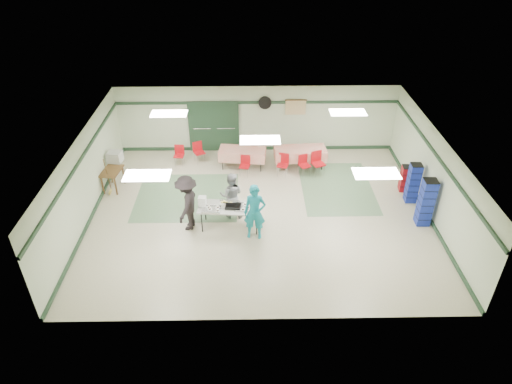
{
  "coord_description": "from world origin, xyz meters",
  "views": [
    {
      "loc": [
        -0.34,
        -12.22,
        8.82
      ],
      "look_at": [
        -0.13,
        -0.3,
        1.02
      ],
      "focal_mm": 32.0,
      "sensor_mm": 36.0,
      "label": 1
    }
  ],
  "objects_px": {
    "chair_d": "(245,163)",
    "crate_stack_red": "(406,179)",
    "chair_b": "(283,162)",
    "chair_a": "(304,163)",
    "broom": "(107,175)",
    "serving_table": "(230,208)",
    "dining_table_b": "(242,154)",
    "crate_stack_blue_a": "(426,202)",
    "chair_loose_a": "(198,150)",
    "printer_table": "(112,173)",
    "chair_c": "(317,161)",
    "chair_loose_b": "(179,153)",
    "crate_stack_blue_b": "(413,183)",
    "dining_table_a": "(300,153)",
    "volunteer_grey": "(231,195)",
    "volunteer_dark": "(187,203)",
    "volunteer_teal": "(255,212)",
    "office_printer": "(115,157)"
  },
  "relations": [
    {
      "from": "volunteer_dark",
      "to": "broom",
      "type": "bearing_deg",
      "value": -113.56
    },
    {
      "from": "chair_b",
      "to": "chair_d",
      "type": "xyz_separation_m",
      "value": [
        -1.42,
        -0.01,
        -0.04
      ]
    },
    {
      "from": "volunteer_dark",
      "to": "chair_c",
      "type": "height_order",
      "value": "volunteer_dark"
    },
    {
      "from": "serving_table",
      "to": "dining_table_a",
      "type": "relative_size",
      "value": 1.02
    },
    {
      "from": "crate_stack_red",
      "to": "chair_b",
      "type": "bearing_deg",
      "value": 164.34
    },
    {
      "from": "printer_table",
      "to": "office_printer",
      "type": "distance_m",
      "value": 0.7
    },
    {
      "from": "volunteer_grey",
      "to": "crate_stack_blue_a",
      "type": "height_order",
      "value": "crate_stack_blue_a"
    },
    {
      "from": "volunteer_grey",
      "to": "dining_table_b",
      "type": "height_order",
      "value": "volunteer_grey"
    },
    {
      "from": "printer_table",
      "to": "crate_stack_blue_b",
      "type": "bearing_deg",
      "value": 2.47
    },
    {
      "from": "volunteer_grey",
      "to": "office_printer",
      "type": "distance_m",
      "value": 4.85
    },
    {
      "from": "dining_table_b",
      "to": "chair_c",
      "type": "relative_size",
      "value": 1.98
    },
    {
      "from": "volunteer_grey",
      "to": "chair_d",
      "type": "xyz_separation_m",
      "value": [
        0.42,
        2.61,
        -0.32
      ]
    },
    {
      "from": "crate_stack_red",
      "to": "chair_loose_a",
      "type": "bearing_deg",
      "value": 163.37
    },
    {
      "from": "chair_b",
      "to": "chair_loose_a",
      "type": "distance_m",
      "value": 3.4
    },
    {
      "from": "chair_b",
      "to": "chair_loose_b",
      "type": "distance_m",
      "value": 4.04
    },
    {
      "from": "chair_d",
      "to": "crate_stack_red",
      "type": "distance_m",
      "value": 5.76
    },
    {
      "from": "chair_d",
      "to": "printer_table",
      "type": "relative_size",
      "value": 0.78
    },
    {
      "from": "chair_c",
      "to": "crate_stack_red",
      "type": "bearing_deg",
      "value": -43.72
    },
    {
      "from": "chair_c",
      "to": "crate_stack_blue_b",
      "type": "height_order",
      "value": "crate_stack_blue_b"
    },
    {
      "from": "chair_b",
      "to": "chair_d",
      "type": "relative_size",
      "value": 1.08
    },
    {
      "from": "chair_a",
      "to": "crate_stack_blue_a",
      "type": "relative_size",
      "value": 0.49
    },
    {
      "from": "volunteer_grey",
      "to": "chair_c",
      "type": "height_order",
      "value": "volunteer_grey"
    },
    {
      "from": "dining_table_b",
      "to": "crate_stack_blue_a",
      "type": "relative_size",
      "value": 1.13
    },
    {
      "from": "crate_stack_red",
      "to": "crate_stack_blue_b",
      "type": "distance_m",
      "value": 0.72
    },
    {
      "from": "chair_loose_a",
      "to": "crate_stack_blue_a",
      "type": "distance_m",
      "value": 8.55
    },
    {
      "from": "chair_loose_b",
      "to": "office_printer",
      "type": "bearing_deg",
      "value": -147.64
    },
    {
      "from": "chair_loose_a",
      "to": "crate_stack_blue_a",
      "type": "bearing_deg",
      "value": -55.94
    },
    {
      "from": "volunteer_grey",
      "to": "chair_b",
      "type": "distance_m",
      "value": 3.21
    },
    {
      "from": "volunteer_grey",
      "to": "dining_table_b",
      "type": "relative_size",
      "value": 0.87
    },
    {
      "from": "chair_a",
      "to": "chair_loose_a",
      "type": "height_order",
      "value": "chair_loose_a"
    },
    {
      "from": "dining_table_a",
      "to": "chair_c",
      "type": "height_order",
      "value": "chair_c"
    },
    {
      "from": "crate_stack_red",
      "to": "broom",
      "type": "distance_m",
      "value": 10.38
    },
    {
      "from": "crate_stack_blue_a",
      "to": "chair_loose_a",
      "type": "bearing_deg",
      "value": 150.75
    },
    {
      "from": "serving_table",
      "to": "chair_loose_b",
      "type": "bearing_deg",
      "value": 122.32
    },
    {
      "from": "broom",
      "to": "serving_table",
      "type": "bearing_deg",
      "value": -20.85
    },
    {
      "from": "crate_stack_blue_b",
      "to": "broom",
      "type": "distance_m",
      "value": 10.4
    },
    {
      "from": "chair_a",
      "to": "chair_b",
      "type": "relative_size",
      "value": 0.94
    },
    {
      "from": "serving_table",
      "to": "chair_b",
      "type": "height_order",
      "value": "chair_b"
    },
    {
      "from": "chair_a",
      "to": "office_printer",
      "type": "distance_m",
      "value": 6.86
    },
    {
      "from": "dining_table_b",
      "to": "printer_table",
      "type": "relative_size",
      "value": 1.82
    },
    {
      "from": "chair_d",
      "to": "crate_stack_blue_b",
      "type": "bearing_deg",
      "value": -5.81
    },
    {
      "from": "volunteer_teal",
      "to": "chair_b",
      "type": "height_order",
      "value": "volunteer_teal"
    },
    {
      "from": "chair_loose_b",
      "to": "crate_stack_red",
      "type": "xyz_separation_m",
      "value": [
        8.17,
        -2.03,
        0.0
      ]
    },
    {
      "from": "chair_c",
      "to": "serving_table",
      "type": "bearing_deg",
      "value": -155.99
    },
    {
      "from": "volunteer_grey",
      "to": "volunteer_dark",
      "type": "height_order",
      "value": "volunteer_dark"
    },
    {
      "from": "chair_loose_b",
      "to": "printer_table",
      "type": "xyz_separation_m",
      "value": [
        -2.13,
        -1.74,
        0.17
      ]
    },
    {
      "from": "dining_table_b",
      "to": "printer_table",
      "type": "xyz_separation_m",
      "value": [
        -4.56,
        -1.47,
        0.08
      ]
    },
    {
      "from": "chair_c",
      "to": "chair_loose_b",
      "type": "relative_size",
      "value": 1.17
    },
    {
      "from": "serving_table",
      "to": "chair_b",
      "type": "relative_size",
      "value": 2.42
    },
    {
      "from": "chair_a",
      "to": "printer_table",
      "type": "relative_size",
      "value": 0.79
    }
  ]
}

